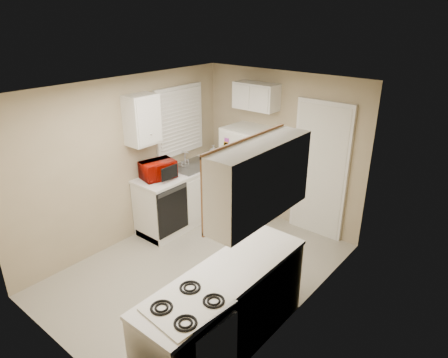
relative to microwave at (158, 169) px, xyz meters
The scene contains 19 objects.
floor 1.60m from the microwave, 17.33° to the right, with size 3.80×3.80×0.00m, color #B5AE9B.
ceiling 1.81m from the microwave, 17.33° to the right, with size 3.80×3.80×0.00m, color white.
wall_left 0.46m from the microwave, 124.86° to the right, with size 3.80×3.80×0.00m, color tan.
wall_right 2.58m from the microwave, ahead, with size 3.80×3.80×0.00m, color tan.
wall_back 1.93m from the microwave, 53.27° to the left, with size 2.80×2.80×0.00m, color tan.
wall_front 2.54m from the microwave, 63.02° to the right, with size 2.80×2.80×0.00m, color tan.
left_counter 0.81m from the microwave, 84.72° to the left, with size 0.60×1.80×0.90m, color silver.
dishwasher 0.66m from the microwave, ahead, with size 0.03×0.58×0.72m, color black.
sink 0.72m from the microwave, 85.86° to the left, with size 0.54×0.74×0.16m, color gray.
microwave is the anchor object (origin of this frame).
soap_bottle 1.25m from the microwave, 90.00° to the left, with size 0.09×0.09×0.20m, color silver.
window_blinds 0.91m from the microwave, 106.90° to the left, with size 0.10×0.98×1.08m, color silver.
upper_cabinet_left 0.77m from the microwave, 125.74° to the right, with size 0.30×0.45×0.70m, color silver.
refrigerator 1.45m from the microwave, 60.48° to the left, with size 0.63×0.61×1.54m, color silver.
cabinet_over_fridge 1.84m from the microwave, 61.67° to the left, with size 0.70×0.30×0.40m, color silver.
interior_door 2.38m from the microwave, 39.06° to the left, with size 0.86×0.06×2.08m, color silver.
right_counter 2.60m from the microwave, 27.25° to the right, with size 0.60×2.00×0.90m, color silver.
stove 2.94m from the microwave, 36.80° to the right, with size 0.54×0.66×0.81m, color silver.
upper_cabinet_right 2.66m from the microwave, 19.69° to the right, with size 0.30×1.20×0.70m, color silver.
Camera 1 is at (3.09, -3.23, 3.20)m, focal length 32.00 mm.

